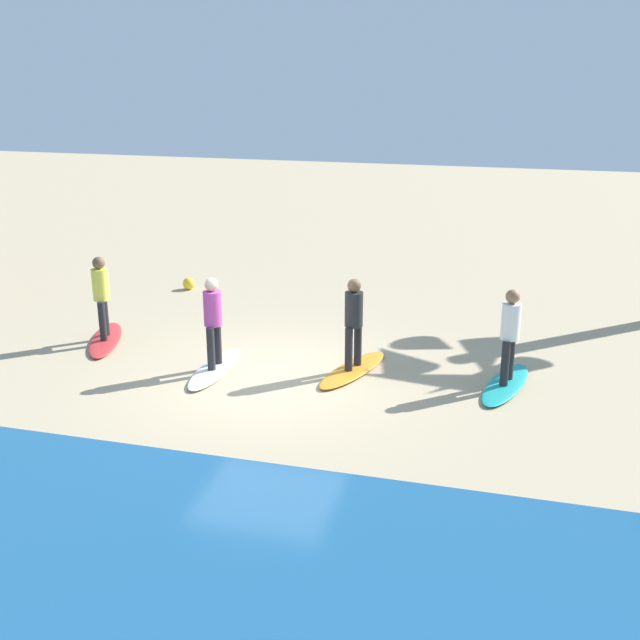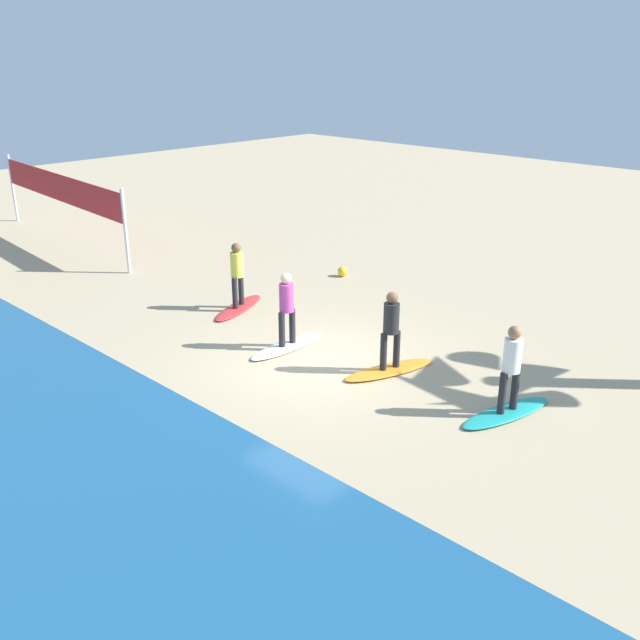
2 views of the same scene
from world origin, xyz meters
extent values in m
plane|color=tan|center=(0.00, 0.00, 0.00)|extent=(60.00, 60.00, 0.00)
ellipsoid|color=teal|center=(-4.08, -0.69, 0.04)|extent=(1.01, 2.17, 0.09)
cylinder|color=#232328|center=(-4.04, -0.54, 0.48)|extent=(0.14, 0.14, 0.78)
cylinder|color=#232328|center=(-4.11, -0.85, 0.48)|extent=(0.14, 0.14, 0.78)
cylinder|color=white|center=(-4.08, -0.69, 1.18)|extent=(0.32, 0.32, 0.62)
sphere|color=#9E704C|center=(-4.08, -0.69, 1.61)|extent=(0.24, 0.24, 0.24)
ellipsoid|color=orange|center=(-1.41, -0.65, 0.04)|extent=(1.15, 2.17, 0.09)
cylinder|color=#232328|center=(-1.36, -0.50, 0.48)|extent=(0.14, 0.14, 0.78)
cylinder|color=#232328|center=(-1.46, -0.81, 0.48)|extent=(0.14, 0.14, 0.78)
cylinder|color=#262628|center=(-1.41, -0.65, 1.18)|extent=(0.32, 0.32, 0.62)
sphere|color=brown|center=(-1.41, -0.65, 1.61)|extent=(0.24, 0.24, 0.24)
ellipsoid|color=white|center=(0.99, -0.06, 0.04)|extent=(0.58, 2.10, 0.09)
cylinder|color=#232328|center=(0.99, 0.10, 0.48)|extent=(0.14, 0.14, 0.78)
cylinder|color=#232328|center=(1.00, -0.22, 0.48)|extent=(0.14, 0.14, 0.78)
cylinder|color=#B74293|center=(0.99, -0.06, 1.18)|extent=(0.32, 0.32, 0.62)
sphere|color=beige|center=(0.99, -0.06, 1.61)|extent=(0.24, 0.24, 0.24)
ellipsoid|color=red|center=(3.69, -0.91, 0.04)|extent=(1.28, 2.16, 0.09)
cylinder|color=#232328|center=(3.63, -0.76, 0.48)|extent=(0.14, 0.14, 0.78)
cylinder|color=#232328|center=(3.74, -1.06, 0.48)|extent=(0.14, 0.14, 0.78)
cylinder|color=#E0E04C|center=(3.69, -0.91, 1.18)|extent=(0.32, 0.32, 0.62)
sphere|color=brown|center=(3.69, -0.91, 1.61)|extent=(0.24, 0.24, 0.24)
cylinder|color=silver|center=(8.40, -0.68, 1.25)|extent=(0.10, 0.10, 2.50)
cylinder|color=silver|center=(17.37, -1.37, 1.25)|extent=(0.10, 0.10, 2.50)
cube|color=red|center=(12.88, -1.03, 1.90)|extent=(8.98, 0.72, 0.90)
sphere|color=yellow|center=(3.64, -4.79, 0.15)|extent=(0.29, 0.29, 0.29)
camera|label=1|loc=(-4.24, 12.03, 5.31)|focal=43.88mm
camera|label=2|loc=(-9.52, 9.82, 6.22)|focal=39.77mm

